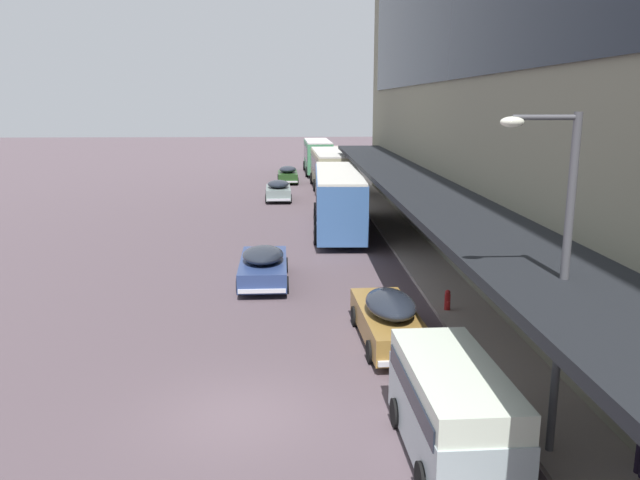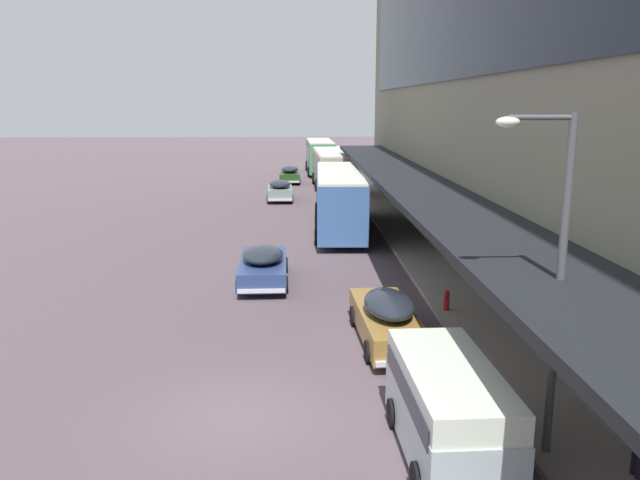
# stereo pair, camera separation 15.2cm
# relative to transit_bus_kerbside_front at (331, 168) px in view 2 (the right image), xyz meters

# --- Properties ---
(ground) EXTENTS (240.00, 240.00, 0.00)m
(ground) POSITION_rel_transit_bus_kerbside_front_xyz_m (-4.20, -38.03, -1.81)
(ground) COLOR #56474E
(transit_bus_kerbside_front) EXTENTS (2.88, 11.22, 3.16)m
(transit_bus_kerbside_front) POSITION_rel_transit_bus_kerbside_front_xyz_m (0.00, 0.00, 0.00)
(transit_bus_kerbside_front) COLOR tan
(transit_bus_kerbside_front) RESTS_ON ground
(transit_bus_kerbside_rear) EXTENTS (2.82, 9.35, 3.34)m
(transit_bus_kerbside_rear) POSITION_rel_transit_bus_kerbside_front_xyz_m (-0.44, 12.09, 0.10)
(transit_bus_kerbside_rear) COLOR #458A5F
(transit_bus_kerbside_rear) RESTS_ON ground
(transit_bus_kerbside_far) EXTENTS (2.96, 11.44, 3.34)m
(transit_bus_kerbside_far) POSITION_rel_transit_bus_kerbside_front_xyz_m (-0.49, -16.94, 0.10)
(transit_bus_kerbside_far) COLOR #3C64A0
(transit_bus_kerbside_far) RESTS_ON ground
(sedan_lead_near) EXTENTS (1.91, 4.52, 1.53)m
(sedan_lead_near) POSITION_rel_transit_bus_kerbside_front_xyz_m (-3.43, 4.57, -1.06)
(sedan_lead_near) COLOR #21411B
(sedan_lead_near) RESTS_ON ground
(sedan_lead_mid) EXTENTS (2.03, 4.94, 1.47)m
(sedan_lead_mid) POSITION_rel_transit_bus_kerbside_front_xyz_m (-4.19, -27.15, -1.08)
(sedan_lead_mid) COLOR navy
(sedan_lead_mid) RESTS_ON ground
(sedan_oncoming_front) EXTENTS (1.99, 4.39, 1.52)m
(sedan_oncoming_front) POSITION_rel_transit_bus_kerbside_front_xyz_m (-4.05, -5.69, -1.06)
(sedan_oncoming_front) COLOR gray
(sedan_oncoming_front) RESTS_ON ground
(sedan_oncoming_rear) EXTENTS (1.92, 5.05, 1.59)m
(sedan_oncoming_rear) POSITION_rel_transit_bus_kerbside_front_xyz_m (-0.19, -33.68, -1.03)
(sedan_oncoming_rear) COLOR olive
(sedan_oncoming_rear) RESTS_ON ground
(vw_van) EXTENTS (2.00, 4.60, 1.96)m
(vw_van) POSITION_rel_transit_bus_kerbside_front_xyz_m (0.14, -39.71, -0.71)
(vw_van) COLOR #A8B9BD
(vw_van) RESTS_ON ground
(street_lamp) EXTENTS (1.50, 0.28, 6.72)m
(street_lamp) POSITION_rel_transit_bus_kerbside_front_xyz_m (1.97, -39.95, 2.26)
(street_lamp) COLOR #4C4C51
(street_lamp) RESTS_ON sidewalk_kerb
(fire_hydrant) EXTENTS (0.20, 0.40, 0.70)m
(fire_hydrant) POSITION_rel_transit_bus_kerbside_front_xyz_m (2.21, -31.18, -1.32)
(fire_hydrant) COLOR red
(fire_hydrant) RESTS_ON sidewalk_kerb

